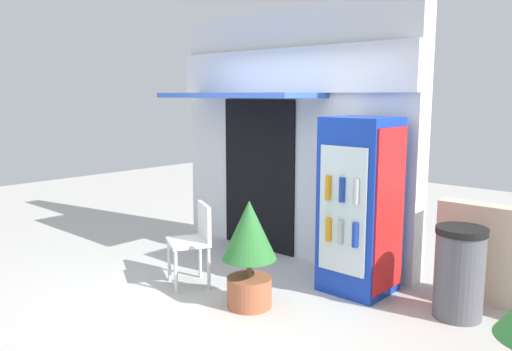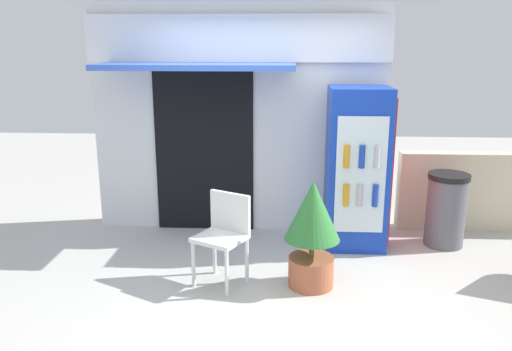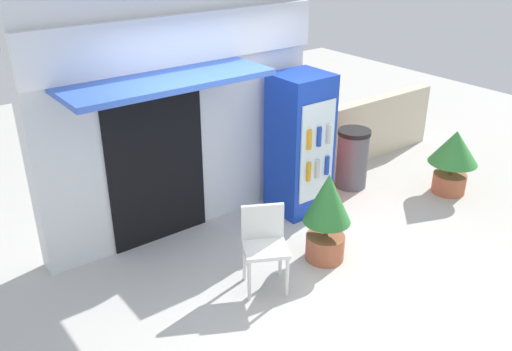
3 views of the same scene
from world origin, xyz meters
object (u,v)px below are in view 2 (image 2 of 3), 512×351
at_px(plastic_chair, 224,231).
at_px(potted_plant_near_shop, 312,227).
at_px(trash_bin, 446,210).
at_px(drink_cooler, 357,169).

xyz_separation_m(plastic_chair, potted_plant_near_shop, (0.82, -0.04, 0.07)).
xyz_separation_m(potted_plant_near_shop, trash_bin, (1.56, 1.10, -0.17)).
bearing_deg(potted_plant_near_shop, plastic_chair, 177.03).
height_order(drink_cooler, potted_plant_near_shop, drink_cooler).
xyz_separation_m(drink_cooler, trash_bin, (1.02, 0.04, -0.47)).
xyz_separation_m(drink_cooler, plastic_chair, (-1.36, -1.02, -0.37)).
distance_m(plastic_chair, potted_plant_near_shop, 0.83).
bearing_deg(drink_cooler, potted_plant_near_shop, -117.02).
bearing_deg(trash_bin, plastic_chair, -156.05).
bearing_deg(trash_bin, drink_cooler, -177.70).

